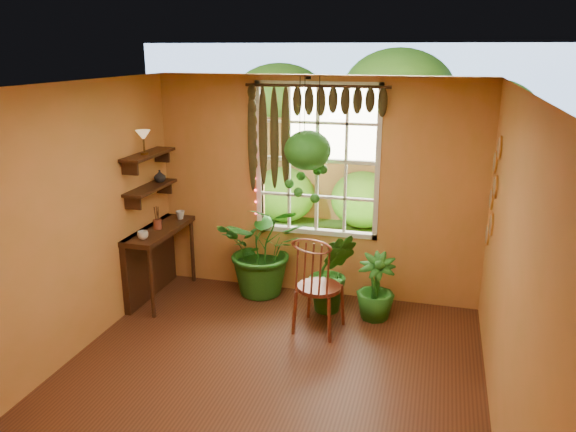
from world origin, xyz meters
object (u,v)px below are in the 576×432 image
Objects in this scene: counter_ledge at (153,254)px; potted_plant_mid at (332,272)px; potted_plant_left at (264,248)px; hanging_basket at (308,153)px; windsor_chair at (318,300)px.

potted_plant_mid reaches higher than counter_ledge.
potted_plant_left is 0.96m from potted_plant_mid.
potted_plant_left is 1.34m from hanging_basket.
windsor_chair reaches higher than potted_plant_left.
potted_plant_left is 1.24× the size of potted_plant_mid.
hanging_basket is (-0.37, 0.23, 1.34)m from potted_plant_mid.
counter_ledge is 0.99× the size of potted_plant_left.
counter_ledge is at bearing -175.83° from potted_plant_mid.
hanging_basket is at bearing -3.49° from potted_plant_left.
windsor_chair reaches higher than potted_plant_mid.
windsor_chair reaches higher than counter_ledge.
windsor_chair is at bearing -9.51° from counter_ledge.
windsor_chair is at bearing -67.68° from hanging_basket.
hanging_basket is at bearing 147.39° from potted_plant_mid.
windsor_chair is 1.31× the size of potted_plant_mid.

